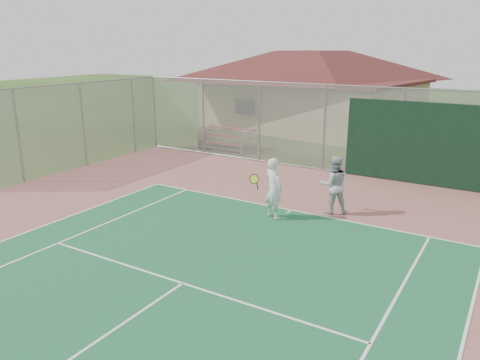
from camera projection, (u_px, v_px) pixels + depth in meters
name	position (u px, v px, depth m)	size (l,w,h in m)	color
back_fence	(403.00, 138.00, 17.33)	(20.08, 0.11, 3.53)	gray
side_fence_left	(83.00, 125.00, 19.68)	(0.08, 9.00, 3.50)	gray
clubhouse	(311.00, 82.00, 28.56)	(14.04, 10.48, 5.55)	tan
bleachers	(226.00, 138.00, 23.31)	(2.71, 1.69, 0.99)	#AA2C27
player_white_front	(273.00, 189.00, 13.79)	(1.05, 0.69, 1.84)	silver
player_grey_back	(334.00, 185.00, 14.21)	(1.10, 1.04, 1.80)	#AEB0B3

